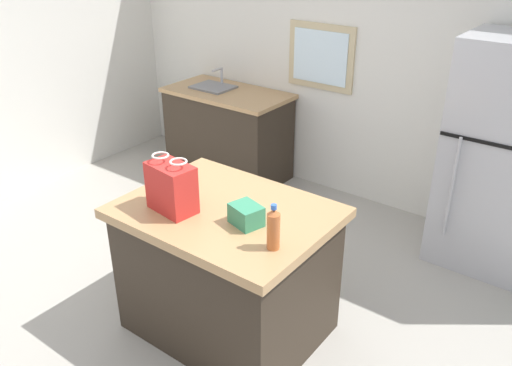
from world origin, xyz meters
The scene contains 9 objects.
ground centered at (0.00, 0.00, 0.00)m, with size 6.81×6.81×0.00m, color #ADA89E.
back_wall centered at (-0.01, 2.26, 1.34)m, with size 5.67×0.13×2.68m.
kitchen_island centered at (0.12, 0.02, 0.45)m, with size 1.24×0.95×0.90m.
refrigerator centered at (1.19, 1.86, 0.87)m, with size 0.71×0.69×1.75m.
sink_counter centered at (-1.41, 1.87, 0.46)m, with size 1.27×0.67×1.09m.
shopping_bag centered at (-0.12, -0.18, 1.05)m, with size 0.31×0.21×0.34m.
small_box centered at (0.32, -0.05, 0.96)m, with size 0.17×0.14×0.12m, color #388E66.
bottle centered at (0.58, -0.16, 1.02)m, with size 0.07×0.07×0.26m.
ear_defenders centered at (-0.33, 0.13, 0.92)m, with size 0.20×0.17×0.06m.
Camera 1 is at (1.91, -2.08, 2.44)m, focal length 37.31 mm.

